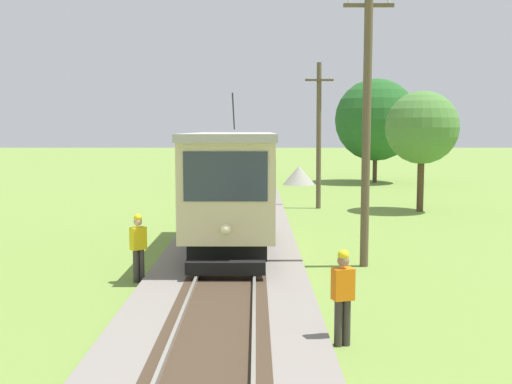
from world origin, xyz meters
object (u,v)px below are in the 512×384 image
object	(u,v)px
freight_car	(245,164)
track_worker	(343,293)
utility_pole_mid	(319,134)
gravel_pile	(299,175)
second_worker	(139,245)
red_tram	(232,185)
tree_right_near	(376,120)
utility_pole_near_tram	(367,117)
tree_left_far	(422,128)

from	to	relation	value
freight_car	track_worker	bearing A→B (deg)	-85.78
utility_pole_mid	gravel_pile	world-z (taller)	utility_pole_mid
track_worker	second_worker	size ratio (longest dim) A/B	1.00
red_tram	tree_right_near	distance (m)	28.02
utility_pole_mid	freight_car	bearing A→B (deg)	108.15
utility_pole_mid	tree_right_near	xyz separation A→B (m)	(5.67, 14.78, 0.91)
red_tram	tree_right_near	xyz separation A→B (m)	(9.54, 26.23, 2.42)
freight_car	gravel_pile	distance (m)	4.15
second_worker	tree_right_near	distance (m)	32.34
gravel_pile	track_worker	size ratio (longest dim) A/B	1.30
track_worker	red_tram	bearing A→B (deg)	-0.69
second_worker	freight_car	bearing A→B (deg)	135.09
utility_pole_mid	utility_pole_near_tram	bearing A→B (deg)	-90.00
track_worker	gravel_pile	bearing A→B (deg)	-18.86
gravel_pile	tree_left_far	bearing A→B (deg)	-71.48
red_tram	gravel_pile	distance (m)	24.97
second_worker	track_worker	bearing A→B (deg)	4.29
gravel_pile	track_worker	distance (m)	33.02
second_worker	tree_right_near	world-z (taller)	tree_right_near
tree_right_near	tree_left_far	distance (m)	16.07
red_tram	gravel_pile	xyz separation A→B (m)	(3.82, 24.63, -1.53)
utility_pole_mid	tree_left_far	distance (m)	4.95
utility_pole_near_tram	gravel_pile	distance (m)	26.69
utility_pole_near_tram	gravel_pile	xyz separation A→B (m)	(-0.05, 26.44, -3.60)
freight_car	tree_right_near	xyz separation A→B (m)	(9.55, 2.95, 3.06)
track_worker	second_worker	xyz separation A→B (m)	(-4.60, 4.70, 0.00)
track_worker	tree_right_near	size ratio (longest dim) A/B	0.23
utility_pole_near_tram	tree_right_near	bearing A→B (deg)	78.57
utility_pole_near_tram	second_worker	world-z (taller)	utility_pole_near_tram
freight_car	second_worker	distance (m)	27.04
second_worker	tree_left_far	world-z (taller)	tree_left_far
red_tram	gravel_pile	bearing A→B (deg)	81.18
track_worker	second_worker	bearing A→B (deg)	28.11
freight_car	second_worker	world-z (taller)	freight_car
freight_car	tree_right_near	distance (m)	10.45
red_tram	track_worker	bearing A→B (deg)	-74.41
red_tram	freight_car	distance (m)	23.29
red_tram	tree_left_far	xyz separation A→B (m)	(8.65, 10.20, 1.81)
red_tram	utility_pole_mid	bearing A→B (deg)	71.32
utility_pole_mid	second_worker	world-z (taller)	utility_pole_mid
red_tram	utility_pole_mid	size ratio (longest dim) A/B	1.18
second_worker	utility_pole_mid	bearing A→B (deg)	117.77
freight_car	tree_left_far	world-z (taller)	tree_left_far
gravel_pile	track_worker	bearing A→B (deg)	-92.59
freight_car	tree_left_far	xyz separation A→B (m)	(8.66, -13.08, 2.44)
utility_pole_near_tram	gravel_pile	bearing A→B (deg)	90.11
track_worker	tree_right_near	world-z (taller)	tree_right_near
freight_car	utility_pole_near_tram	xyz separation A→B (m)	(3.88, -25.09, 2.71)
utility_pole_near_tram	second_worker	distance (m)	7.21
utility_pole_near_tram	gravel_pile	size ratio (longest dim) A/B	3.59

